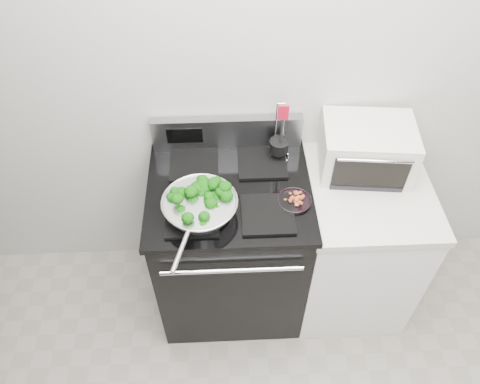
{
  "coord_description": "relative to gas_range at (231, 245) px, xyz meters",
  "views": [
    {
      "loc": [
        -0.32,
        -0.1,
        2.59
      ],
      "look_at": [
        -0.25,
        1.36,
        0.98
      ],
      "focal_mm": 35.0,
      "sensor_mm": 36.0,
      "label": 1
    }
  ],
  "objects": [
    {
      "name": "back_wall",
      "position": [
        0.3,
        0.34,
        0.86
      ],
      "size": [
        4.0,
        0.02,
        2.7
      ],
      "primitive_type": "cube",
      "color": "beige",
      "rests_on": "ground"
    },
    {
      "name": "broccoli_pile",
      "position": [
        -0.13,
        -0.15,
        0.54
      ],
      "size": [
        0.27,
        0.27,
        0.09
      ],
      "primitive_type": null,
      "color": "black",
      "rests_on": "skillet"
    },
    {
      "name": "bacon_plate",
      "position": [
        0.3,
        -0.1,
        0.48
      ],
      "size": [
        0.16,
        0.16,
        0.04
      ],
      "rotation": [
        0.0,
        0.0,
        -0.08
      ],
      "color": "black",
      "rests_on": "gas_range"
    },
    {
      "name": "gas_range",
      "position": [
        0.0,
        0.0,
        0.0
      ],
      "size": [
        0.79,
        0.69,
        1.13
      ],
      "color": "black",
      "rests_on": "floor"
    },
    {
      "name": "skillet",
      "position": [
        -0.13,
        -0.15,
        0.52
      ],
      "size": [
        0.34,
        0.54,
        0.07
      ],
      "rotation": [
        0.0,
        0.0,
        -0.28
      ],
      "color": "silver",
      "rests_on": "gas_range"
    },
    {
      "name": "toaster_oven",
      "position": [
        0.68,
        0.15,
        0.56
      ],
      "size": [
        0.47,
        0.37,
        0.25
      ],
      "rotation": [
        0.0,
        0.0,
        -0.1
      ],
      "color": "silver",
      "rests_on": "counter"
    },
    {
      "name": "utensil_holder",
      "position": [
        0.26,
        0.2,
        0.52
      ],
      "size": [
        0.11,
        0.11,
        0.34
      ],
      "rotation": [
        0.0,
        0.0,
        -0.05
      ],
      "color": "silver",
      "rests_on": "gas_range"
    },
    {
      "name": "counter",
      "position": [
        0.68,
        -0.0,
        -0.03
      ],
      "size": [
        0.62,
        0.68,
        0.92
      ],
      "color": "white",
      "rests_on": "floor"
    }
  ]
}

